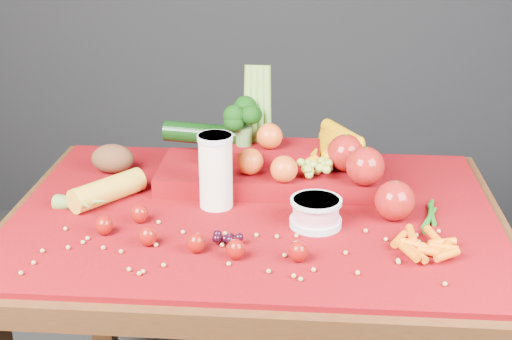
# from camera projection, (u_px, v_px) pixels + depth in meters

# --- Properties ---
(table) EXTENTS (1.10, 0.80, 0.75)m
(table) POSITION_uv_depth(u_px,v_px,m) (255.00, 253.00, 1.61)
(table) COLOR #35190C
(table) RESTS_ON ground
(red_cloth) EXTENTS (1.05, 0.75, 0.01)m
(red_cloth) POSITION_uv_depth(u_px,v_px,m) (255.00, 213.00, 1.58)
(red_cloth) COLOR maroon
(red_cloth) RESTS_ON table
(milk_glass) EXTENTS (0.08, 0.08, 0.17)m
(milk_glass) POSITION_uv_depth(u_px,v_px,m) (216.00, 168.00, 1.56)
(milk_glass) COLOR white
(milk_glass) RESTS_ON red_cloth
(yogurt_bowl) EXTENTS (0.11, 0.11, 0.06)m
(yogurt_bowl) POSITION_uv_depth(u_px,v_px,m) (316.00, 211.00, 1.49)
(yogurt_bowl) COLOR silver
(yogurt_bowl) RESTS_ON red_cloth
(strawberry_scatter) EXTENTS (0.44, 0.18, 0.05)m
(strawberry_scatter) POSITION_uv_depth(u_px,v_px,m) (185.00, 235.00, 1.41)
(strawberry_scatter) COLOR maroon
(strawberry_scatter) RESTS_ON red_cloth
(dark_grape_cluster) EXTENTS (0.06, 0.05, 0.03)m
(dark_grape_cluster) POSITION_uv_depth(u_px,v_px,m) (228.00, 241.00, 1.41)
(dark_grape_cluster) COLOR black
(dark_grape_cluster) RESTS_ON red_cloth
(soybean_scatter) EXTENTS (0.84, 0.24, 0.01)m
(soybean_scatter) POSITION_uv_depth(u_px,v_px,m) (247.00, 252.00, 1.39)
(soybean_scatter) COLOR #B08C4B
(soybean_scatter) RESTS_ON red_cloth
(corn_ear) EXTENTS (0.25, 0.26, 0.06)m
(corn_ear) POSITION_uv_depth(u_px,v_px,m) (90.00, 198.00, 1.58)
(corn_ear) COLOR gold
(corn_ear) RESTS_ON red_cloth
(potato) EXTENTS (0.11, 0.08, 0.07)m
(potato) POSITION_uv_depth(u_px,v_px,m) (113.00, 159.00, 1.77)
(potato) COLOR #513019
(potato) RESTS_ON red_cloth
(baby_carrot_pile) EXTENTS (0.17, 0.17, 0.03)m
(baby_carrot_pile) POSITION_uv_depth(u_px,v_px,m) (419.00, 244.00, 1.40)
(baby_carrot_pile) COLOR orange
(baby_carrot_pile) RESTS_ON red_cloth
(green_bean_pile) EXTENTS (0.14, 0.12, 0.01)m
(green_bean_pile) POSITION_uv_depth(u_px,v_px,m) (423.00, 216.00, 1.54)
(green_bean_pile) COLOR #1A5E15
(green_bean_pile) RESTS_ON red_cloth
(produce_mound) EXTENTS (0.60, 0.37, 0.27)m
(produce_mound) POSITION_uv_depth(u_px,v_px,m) (284.00, 161.00, 1.69)
(produce_mound) COLOR maroon
(produce_mound) RESTS_ON red_cloth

